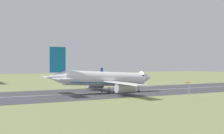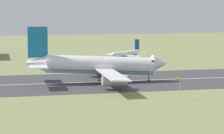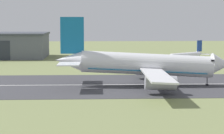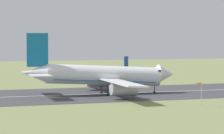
{
  "view_description": "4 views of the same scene",
  "coord_description": "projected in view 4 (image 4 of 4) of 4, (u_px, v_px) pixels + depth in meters",
  "views": [
    {
      "loc": [
        -27.67,
        5.17,
        12.53
      ],
      "look_at": [
        15.31,
        85.68,
        11.26
      ],
      "focal_mm": 50.0,
      "sensor_mm": 36.0,
      "label": 1
    },
    {
      "loc": [
        -4.04,
        -47.91,
        26.82
      ],
      "look_at": [
        26.08,
        84.59,
        9.68
      ],
      "focal_mm": 85.0,
      "sensor_mm": 36.0,
      "label": 2
    },
    {
      "loc": [
        15.26,
        3.4,
        17.89
      ],
      "look_at": [
        18.16,
        65.93,
        11.06
      ],
      "focal_mm": 70.0,
      "sensor_mm": 36.0,
      "label": 3
    },
    {
      "loc": [
        -17.39,
        -32.63,
        17.07
      ],
      "look_at": [
        19.52,
        79.55,
        10.65
      ],
      "focal_mm": 85.0,
      "sensor_mm": 36.0,
      "label": 4
    }
  ],
  "objects": [
    {
      "name": "airplane_landing",
      "position": [
        103.0,
        76.0,
        159.7
      ],
      "size": [
        47.69,
        57.96,
        18.58
      ],
      "color": "white",
      "rests_on": "ground_plane"
    },
    {
      "name": "ground_plane",
      "position": [
        41.0,
        133.0,
        95.14
      ],
      "size": [
        607.59,
        607.59,
        0.0
      ],
      "primitive_type": "plane",
      "color": "#7A8451"
    },
    {
      "name": "airplane_parked_west",
      "position": [
        115.0,
        72.0,
        223.17
      ],
      "size": [
        21.3,
        19.73,
        9.22
      ],
      "color": "white",
      "rests_on": "ground_plane"
    },
    {
      "name": "runway_strip",
      "position": [
        2.0,
        97.0,
        152.97
      ],
      "size": [
        367.59,
        43.14,
        0.06
      ],
      "primitive_type": "cube",
      "color": "#3D3D42",
      "rests_on": "ground_plane"
    },
    {
      "name": "windsock_pole",
      "position": [
        198.0,
        85.0,
        132.72
      ],
      "size": [
        2.05,
        0.81,
        6.11
      ],
      "color": "#B7B7BC",
      "rests_on": "ground_plane"
    },
    {
      "name": "runway_centreline",
      "position": [
        2.0,
        97.0,
        152.96
      ],
      "size": [
        330.83,
        0.7,
        0.01
      ],
      "primitive_type": "cube",
      "color": "silver",
      "rests_on": "runway_strip"
    }
  ]
}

